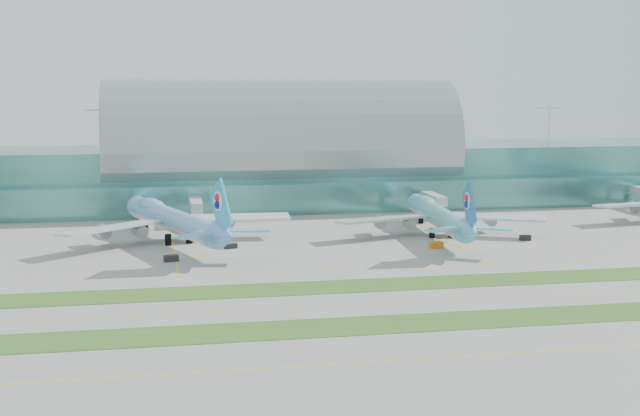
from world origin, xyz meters
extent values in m
plane|color=gray|center=(0.00, 0.00, 0.00)|extent=(700.00, 700.00, 0.00)
cube|color=#3D7A75|center=(0.00, 130.00, 10.00)|extent=(340.00, 42.00, 20.00)
cube|color=#3D7A75|center=(0.00, 106.00, 5.00)|extent=(340.00, 8.00, 10.00)
ellipsoid|color=#9EA5A8|center=(0.00, 130.00, 20.00)|extent=(340.00, 46.20, 16.17)
cylinder|color=white|center=(0.00, 130.00, 28.00)|extent=(0.80, 0.80, 16.00)
cube|color=#B2B7B7|center=(-31.00, 95.00, 5.50)|extent=(3.50, 22.00, 3.00)
cylinder|color=black|center=(-31.00, 85.00, 2.00)|extent=(1.00, 1.00, 4.00)
cube|color=#B2B7B7|center=(44.00, 95.00, 5.50)|extent=(3.50, 22.00, 3.00)
cylinder|color=black|center=(44.00, 85.00, 2.00)|extent=(1.00, 1.00, 4.00)
cube|color=#2D591E|center=(0.00, -28.00, 0.04)|extent=(420.00, 12.00, 0.08)
cube|color=#2D591E|center=(0.00, 2.00, 0.04)|extent=(420.00, 12.00, 0.08)
cube|color=yellow|center=(0.00, -48.00, 0.01)|extent=(420.00, 0.35, 0.01)
cube|color=yellow|center=(0.00, -14.00, 0.01)|extent=(420.00, 0.35, 0.01)
cube|color=yellow|center=(0.00, 18.00, 0.01)|extent=(420.00, 0.35, 0.01)
cube|color=yellow|center=(0.00, 40.00, 0.01)|extent=(420.00, 0.35, 0.01)
cylinder|color=#66A4E0|center=(-38.61, 61.43, 5.93)|extent=(25.24, 59.01, 6.03)
ellipsoid|color=#66A4E0|center=(-44.08, 77.41, 7.59)|extent=(11.36, 19.20, 4.30)
cone|color=#66A4E0|center=(-49.14, 92.17, 5.93)|extent=(7.28, 6.55, 6.03)
cone|color=#66A4E0|center=(-27.59, 29.22, 7.10)|extent=(8.26, 10.14, 5.73)
cube|color=silver|center=(-54.55, 53.92, 5.54)|extent=(26.85, 24.64, 1.19)
cylinder|color=gray|center=(-52.11, 60.31, 3.50)|extent=(4.86, 6.13, 3.31)
cube|color=silver|center=(-21.42, 65.26, 5.54)|extent=(29.54, 8.89, 1.19)
cylinder|color=gray|center=(-27.26, 68.82, 3.50)|extent=(4.86, 6.13, 3.31)
cube|color=#31B4DD|center=(-28.22, 31.07, 13.23)|extent=(4.69, 12.28, 14.02)
cylinder|color=white|center=(-28.53, 31.99, 14.69)|extent=(2.34, 4.70, 4.67)
cylinder|color=black|center=(-46.04, 83.12, 1.46)|extent=(1.75, 1.75, 2.92)
cylinder|color=black|center=(-40.11, 56.81, 1.46)|extent=(1.75, 1.75, 2.92)
cylinder|color=black|center=(-34.59, 58.70, 1.46)|extent=(1.75, 1.75, 2.92)
cylinder|color=#5EB6CF|center=(34.11, 57.84, 5.46)|extent=(9.48, 55.74, 5.55)
ellipsoid|color=#5EB6CF|center=(35.22, 73.34, 6.98)|extent=(6.46, 17.20, 3.95)
cone|color=#5EB6CF|center=(36.24, 87.66, 5.46)|extent=(5.85, 4.86, 5.55)
cone|color=#5EB6CF|center=(31.89, 26.60, 6.53)|extent=(5.83, 8.41, 5.27)
cube|color=silver|center=(17.92, 57.20, 5.10)|extent=(27.62, 14.67, 1.09)
cylinder|color=#999CA1|center=(22.28, 61.74, 3.22)|extent=(3.38, 5.13, 3.04)
cube|color=silver|center=(50.05, 54.91, 5.10)|extent=(27.08, 17.85, 1.09)
cylinder|color=#999CA1|center=(46.38, 60.02, 3.22)|extent=(3.38, 5.13, 3.04)
cube|color=blue|center=(32.01, 28.39, 12.17)|extent=(1.37, 11.77, 12.90)
cylinder|color=white|center=(32.08, 29.28, 13.51)|extent=(1.11, 4.34, 4.30)
cylinder|color=black|center=(35.61, 78.87, 1.34)|extent=(1.61, 1.61, 2.68)
cylinder|color=black|center=(31.18, 54.46, 1.34)|extent=(1.61, 1.61, 2.68)
cylinder|color=black|center=(36.54, 54.08, 1.34)|extent=(1.61, 1.61, 2.68)
cube|color=silver|center=(101.50, 68.59, 5.50)|extent=(29.72, 11.50, 1.18)
cube|color=black|center=(-39.92, 35.40, 0.74)|extent=(3.69, 2.65, 1.48)
cube|color=black|center=(-24.51, 49.27, 0.63)|extent=(3.62, 2.57, 1.25)
cube|color=#C26A0B|center=(27.56, 39.80, 0.82)|extent=(3.70, 2.60, 1.65)
cube|color=black|center=(54.59, 45.85, 0.70)|extent=(3.13, 2.00, 1.40)
camera|label=1|loc=(-44.30, -175.65, 42.70)|focal=50.00mm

